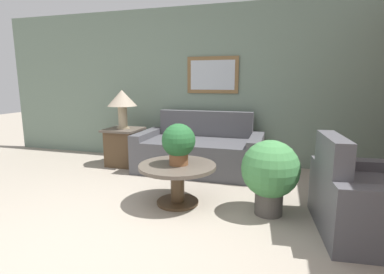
{
  "coord_description": "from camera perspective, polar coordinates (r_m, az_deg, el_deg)",
  "views": [
    {
      "loc": [
        1.35,
        -1.88,
        1.38
      ],
      "look_at": [
        0.22,
        1.92,
        0.64
      ],
      "focal_mm": 28.0,
      "sensor_mm": 36.0,
      "label": 1
    }
  ],
  "objects": [
    {
      "name": "couch_main",
      "position": [
        4.67,
        1.46,
        -2.82
      ],
      "size": [
        1.91,
        0.98,
        0.9
      ],
      "color": "#4C4C51",
      "rests_on": "ground_plane"
    },
    {
      "name": "side_table",
      "position": [
        5.1,
        -12.82,
        -1.76
      ],
      "size": [
        0.56,
        0.56,
        0.62
      ],
      "color": "#4C3823",
      "rests_on": "ground_plane"
    },
    {
      "name": "armchair",
      "position": [
        3.22,
        31.31,
        -10.72
      ],
      "size": [
        1.08,
        1.14,
        0.9
      ],
      "rotation": [
        0.0,
        0.0,
        1.67
      ],
      "color": "#4C4C51",
      "rests_on": "ground_plane"
    },
    {
      "name": "potted_plant_floor",
      "position": [
        3.21,
        14.65,
        -6.47
      ],
      "size": [
        0.6,
        0.6,
        0.79
      ],
      "color": "#4C4742",
      "rests_on": "ground_plane"
    },
    {
      "name": "table_lamp",
      "position": [
        5.0,
        -13.17,
        6.78
      ],
      "size": [
        0.47,
        0.47,
        0.63
      ],
      "color": "tan",
      "rests_on": "side_table"
    },
    {
      "name": "ground_plane",
      "position": [
        2.7,
        -17.42,
        -20.72
      ],
      "size": [
        20.0,
        20.0,
        0.0
      ],
      "primitive_type": "plane",
      "color": "gray"
    },
    {
      "name": "coffee_table",
      "position": [
        3.41,
        -2.79,
        -7.3
      ],
      "size": [
        0.87,
        0.87,
        0.46
      ],
      "color": "#4C3823",
      "rests_on": "ground_plane"
    },
    {
      "name": "potted_plant_on_table",
      "position": [
        3.32,
        -2.57,
        -1.01
      ],
      "size": [
        0.38,
        0.38,
        0.46
      ],
      "color": "brown",
      "rests_on": "coffee_table"
    },
    {
      "name": "wall_back",
      "position": [
        5.17,
        1.54,
        9.71
      ],
      "size": [
        7.73,
        0.09,
        2.6
      ],
      "color": "slate",
      "rests_on": "ground_plane"
    }
  ]
}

